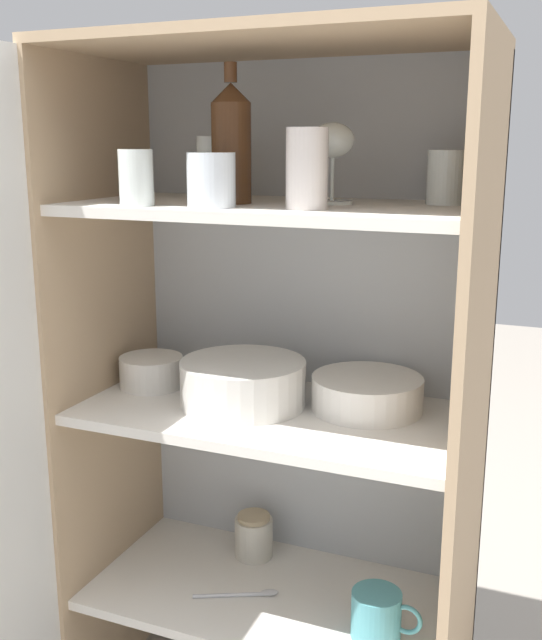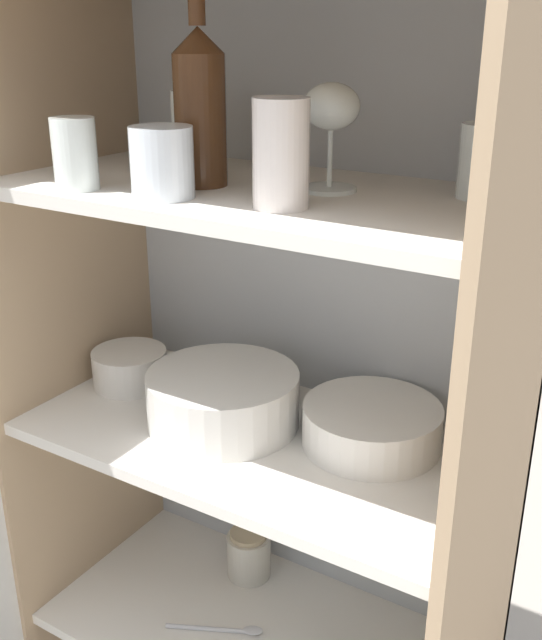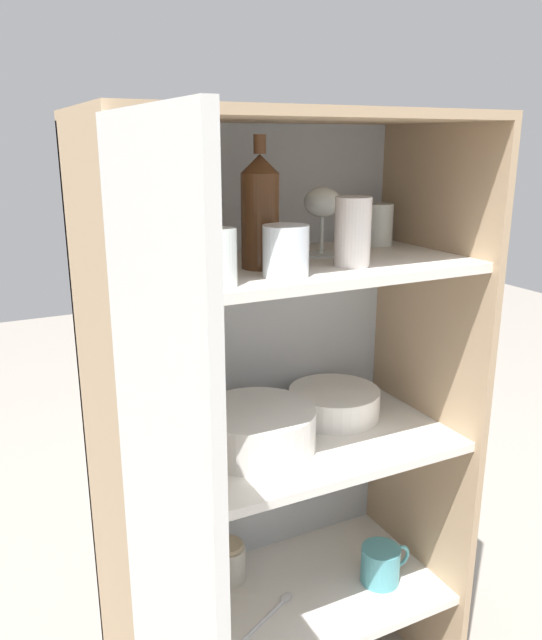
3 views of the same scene
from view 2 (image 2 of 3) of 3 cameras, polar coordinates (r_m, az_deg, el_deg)
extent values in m
cube|color=#B2B7BC|center=(1.36, 3.31, -5.27)|extent=(0.77, 0.02, 1.34)
cube|color=tan|center=(1.43, -14.12, -4.57)|extent=(0.02, 0.41, 1.34)
cube|color=tan|center=(1.09, 16.30, -13.82)|extent=(0.02, 0.41, 1.34)
cube|color=silver|center=(1.46, -1.10, -22.73)|extent=(0.74, 0.38, 0.02)
cube|color=silver|center=(1.21, -1.23, -9.10)|extent=(0.74, 0.38, 0.02)
cube|color=silver|center=(1.07, -1.40, 9.56)|extent=(0.74, 0.38, 0.02)
cylinder|color=white|center=(1.00, -8.30, 11.80)|extent=(0.08, 0.08, 0.09)
cylinder|color=white|center=(1.03, 16.02, 11.54)|extent=(0.07, 0.07, 0.10)
cylinder|color=white|center=(1.19, -6.06, 14.12)|extent=(0.06, 0.06, 0.12)
cylinder|color=white|center=(1.08, -14.72, 12.15)|extent=(0.06, 0.06, 0.10)
cylinder|color=silver|center=(0.93, 0.76, 12.55)|extent=(0.07, 0.07, 0.13)
cylinder|color=white|center=(1.04, 4.44, 9.94)|extent=(0.08, 0.08, 0.01)
cylinder|color=white|center=(1.04, 4.51, 12.15)|extent=(0.01, 0.01, 0.08)
ellipsoid|color=white|center=(1.03, 4.62, 15.92)|extent=(0.08, 0.08, 0.06)
cylinder|color=#4C2D19|center=(1.07, -5.40, 14.84)|extent=(0.07, 0.07, 0.18)
cone|color=#4C2D19|center=(1.06, -5.61, 20.49)|extent=(0.07, 0.07, 0.03)
cylinder|color=#4C2D19|center=(1.06, -5.68, 22.34)|extent=(0.02, 0.02, 0.03)
cylinder|color=silver|center=(1.24, -3.62, -7.67)|extent=(0.25, 0.25, 0.01)
cylinder|color=silver|center=(1.24, -3.63, -7.30)|extent=(0.25, 0.25, 0.01)
cylinder|color=silver|center=(1.23, -3.64, -6.94)|extent=(0.25, 0.25, 0.01)
cylinder|color=silver|center=(1.23, -3.65, -6.57)|extent=(0.25, 0.25, 0.01)
cylinder|color=silver|center=(1.22, -3.66, -6.20)|extent=(0.25, 0.25, 0.01)
cylinder|color=silver|center=(1.22, -3.67, -5.82)|extent=(0.25, 0.25, 0.01)
cylinder|color=silver|center=(1.21, -3.68, -5.44)|extent=(0.25, 0.25, 0.01)
cylinder|color=silver|center=(1.21, -3.69, -5.06)|extent=(0.25, 0.25, 0.01)
cylinder|color=silver|center=(1.21, -3.70, -4.68)|extent=(0.25, 0.25, 0.01)
cylinder|color=silver|center=(1.20, -3.71, -4.30)|extent=(0.25, 0.25, 0.01)
cylinder|color=silver|center=(1.18, 7.68, -7.96)|extent=(0.22, 0.22, 0.07)
torus|color=silver|center=(1.16, 7.75, -6.71)|extent=(0.21, 0.21, 0.01)
cylinder|color=silver|center=(1.38, -10.71, -3.58)|extent=(0.13, 0.13, 0.07)
torus|color=silver|center=(1.37, -10.79, -2.49)|extent=(0.13, 0.13, 0.01)
cylinder|color=beige|center=(1.53, -1.70, -17.47)|extent=(0.08, 0.08, 0.09)
cylinder|color=tan|center=(1.50, -1.72, -15.99)|extent=(0.07, 0.07, 0.01)
cylinder|color=silver|center=(1.45, -4.66, -22.41)|extent=(0.15, 0.08, 0.01)
ellipsoid|color=silver|center=(1.44, -1.23, -22.63)|extent=(0.04, 0.04, 0.01)
camera|label=1|loc=(0.41, -135.67, -30.89)|focal=42.00mm
camera|label=3|loc=(1.17, -70.37, 8.78)|focal=35.00mm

